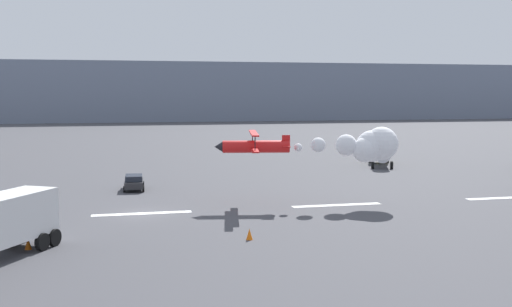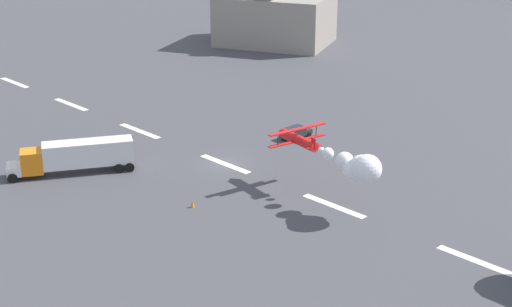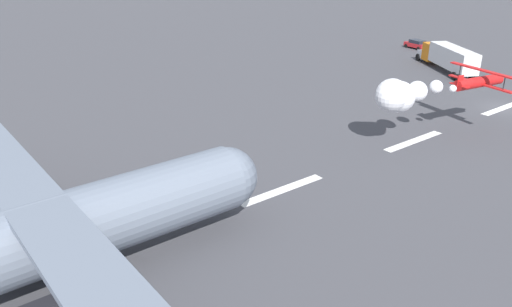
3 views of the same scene
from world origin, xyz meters
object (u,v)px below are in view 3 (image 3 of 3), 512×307
(cargo_transport_plane, at_px, (64,227))
(semi_truck_orange, at_px, (448,57))
(traffic_cone_near, at_px, (461,77))
(traffic_cone_far, at_px, (392,94))
(followme_car_yellow, at_px, (416,44))
(stunt_biplane_red, at_px, (410,94))

(cargo_transport_plane, height_order, semi_truck_orange, cargo_transport_plane)
(semi_truck_orange, bearing_deg, traffic_cone_near, 56.99)
(cargo_transport_plane, xyz_separation_m, traffic_cone_far, (-43.56, -11.78, -3.15))
(cargo_transport_plane, height_order, followme_car_yellow, cargo_transport_plane)
(traffic_cone_near, height_order, traffic_cone_far, same)
(traffic_cone_near, xyz_separation_m, traffic_cone_far, (13.99, -0.61, 0.00))
(traffic_cone_far, bearing_deg, semi_truck_orange, -168.69)
(cargo_transport_plane, height_order, traffic_cone_far, cargo_transport_plane)
(semi_truck_orange, bearing_deg, cargo_transport_plane, 14.09)
(stunt_biplane_red, relative_size, semi_truck_orange, 1.17)
(cargo_transport_plane, bearing_deg, stunt_biplane_red, -178.33)
(cargo_transport_plane, xyz_separation_m, stunt_biplane_red, (-31.59, -0.92, 1.62))
(traffic_cone_near, relative_size, traffic_cone_far, 1.00)
(traffic_cone_far, bearing_deg, cargo_transport_plane, 15.13)
(semi_truck_orange, bearing_deg, traffic_cone_far, 11.31)
(traffic_cone_far, bearing_deg, stunt_biplane_red, 42.21)
(cargo_transport_plane, bearing_deg, semi_truck_orange, -165.91)
(semi_truck_orange, relative_size, followme_car_yellow, 3.13)
(stunt_biplane_red, bearing_deg, traffic_cone_far, -137.79)
(followme_car_yellow, bearing_deg, traffic_cone_far, 30.81)
(cargo_transport_plane, height_order, traffic_cone_near, cargo_transport_plane)
(followme_car_yellow, distance_m, traffic_cone_far, 30.99)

